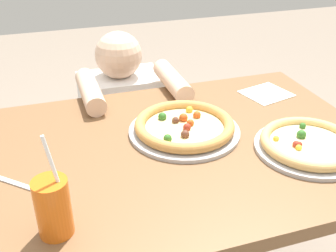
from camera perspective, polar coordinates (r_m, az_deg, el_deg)
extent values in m
cube|color=brown|center=(1.22, 1.32, -3.49)|extent=(1.20, 0.83, 0.04)
cylinder|color=brown|center=(1.67, -20.34, -11.23)|extent=(0.07, 0.07, 0.71)
cylinder|color=brown|center=(1.87, 12.95, -5.15)|extent=(0.07, 0.07, 0.71)
cylinder|color=#B7B7BC|center=(1.25, 18.86, -2.94)|extent=(0.31, 0.31, 0.01)
cylinder|color=beige|center=(1.24, 18.94, -2.51)|extent=(0.22, 0.22, 0.01)
torus|color=tan|center=(1.24, 19.00, -2.16)|extent=(0.28, 0.28, 0.03)
sphere|color=gold|center=(1.23, 14.74, -1.67)|extent=(0.02, 0.02, 0.02)
sphere|color=#2D6623|center=(1.31, 18.14, 0.01)|extent=(0.02, 0.02, 0.02)
sphere|color=maroon|center=(1.21, 17.32, -2.46)|extent=(0.02, 0.02, 0.02)
sphere|color=maroon|center=(1.21, 17.70, -2.46)|extent=(0.02, 0.02, 0.02)
sphere|color=gold|center=(1.20, 17.65, -2.88)|extent=(0.02, 0.02, 0.02)
sphere|color=#2D6623|center=(1.26, 17.99, -1.13)|extent=(0.03, 0.03, 0.03)
cylinder|color=#B7B7BC|center=(1.27, 2.26, -0.70)|extent=(0.34, 0.34, 0.01)
cylinder|color=#EFD68C|center=(1.26, 2.27, -0.27)|extent=(0.24, 0.24, 0.01)
torus|color=#C68C47|center=(1.25, 2.28, 0.17)|extent=(0.31, 0.31, 0.03)
sphere|color=brown|center=(1.20, 2.38, -1.16)|extent=(0.03, 0.03, 0.03)
sphere|color=#BF4C19|center=(1.26, 3.12, 0.42)|extent=(0.02, 0.02, 0.02)
sphere|color=gold|center=(1.34, 2.97, 2.27)|extent=(0.02, 0.02, 0.02)
sphere|color=maroon|center=(1.24, 2.65, -0.17)|extent=(0.02, 0.02, 0.02)
sphere|color=#2D6623|center=(1.30, -0.79, 1.31)|extent=(0.03, 0.03, 0.03)
sphere|color=#BF4C19|center=(1.29, 2.15, 1.15)|extent=(0.03, 0.03, 0.03)
sphere|color=brown|center=(1.28, 1.06, 0.80)|extent=(0.02, 0.02, 0.02)
sphere|color=#BF4C19|center=(1.31, 4.02, 1.53)|extent=(0.03, 0.03, 0.03)
sphere|color=#2D6623|center=(1.18, 0.00, -1.80)|extent=(0.02, 0.02, 0.02)
cylinder|color=orange|center=(0.91, -15.61, -10.82)|extent=(0.08, 0.08, 0.14)
cylinder|color=white|center=(0.84, -15.83, -4.94)|extent=(0.03, 0.03, 0.12)
cube|color=white|center=(1.56, 13.46, 4.39)|extent=(0.19, 0.18, 0.00)
cube|color=silver|center=(1.12, -20.35, -7.47)|extent=(0.13, 0.12, 0.00)
cube|color=silver|center=(1.06, -16.39, -9.02)|extent=(0.05, 0.05, 0.00)
cylinder|color=#333847|center=(1.98, -5.85, -6.80)|extent=(0.27, 0.27, 0.45)
cube|color=white|center=(1.79, -6.43, 2.71)|extent=(0.34, 0.22, 0.28)
sphere|color=beige|center=(1.70, -6.87, 9.72)|extent=(0.19, 0.19, 0.19)
cylinder|color=beige|center=(1.49, -10.73, 4.78)|extent=(0.07, 0.28, 0.07)
cylinder|color=beige|center=(1.55, 0.62, 6.32)|extent=(0.07, 0.28, 0.07)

